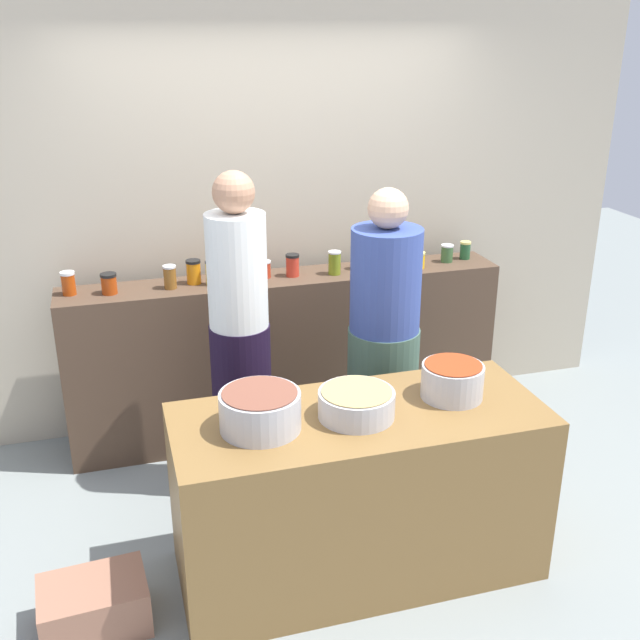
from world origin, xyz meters
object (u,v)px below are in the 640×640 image
Objects in this scene: preserve_jar_1 at (109,284)px; cook_in_cap at (383,355)px; preserve_jar_4 at (211,273)px; cooking_pot_right at (452,381)px; preserve_jar_10 at (392,258)px; preserve_jar_0 at (68,283)px; bread_crate at (94,606)px; preserve_jar_12 at (447,253)px; cooking_pot_left at (260,411)px; preserve_jar_6 at (265,269)px; preserve_jar_13 at (465,250)px; preserve_jar_3 at (194,272)px; preserve_jar_7 at (293,265)px; preserve_jar_5 at (246,269)px; preserve_jar_11 at (419,260)px; preserve_jar_9 at (362,258)px; cooking_pot_center at (356,404)px; preserve_jar_8 at (335,263)px; preserve_jar_2 at (170,277)px; cook_with_tongs at (240,352)px.

preserve_jar_1 is 0.07× the size of cook_in_cap.
preserve_jar_4 is 0.50× the size of cooking_pot_right.
preserve_jar_4 reaches higher than preserve_jar_10.
preserve_jar_0 is 0.29× the size of bread_crate.
preserve_jar_1 is 1.06× the size of preserve_jar_12.
preserve_jar_1 is (0.22, -0.05, -0.01)m from preserve_jar_0.
preserve_jar_10 is 0.30× the size of cooking_pot_left.
preserve_jar_0 is 1.29× the size of preserve_jar_6.
preserve_jar_3 is at bearing -179.61° from preserve_jar_13.
preserve_jar_7 is 0.30× the size of bread_crate.
preserve_jar_3 is 1.92m from bread_crate.
preserve_jar_5 is 1.17× the size of preserve_jar_10.
preserve_jar_3 reaches higher than bread_crate.
preserve_jar_3 is 0.49× the size of cooking_pot_right.
cook_in_cap reaches higher than preserve_jar_7.
preserve_jar_11 is at bearing -30.82° from preserve_jar_10.
preserve_jar_7 is 0.45m from preserve_jar_9.
preserve_jar_10 is 1.63m from cooking_pot_center.
preserve_jar_5 is 0.54m from preserve_jar_8.
preserve_jar_7 is 0.47× the size of cooking_pot_right.
preserve_jar_13 is at bearing 1.86° from preserve_jar_2.
preserve_jar_0 is 0.94× the size of preserve_jar_3.
cook_in_cap is at bearing -135.21° from preserve_jar_12.
cook_in_cap is (1.64, -0.69, -0.35)m from preserve_jar_0.
preserve_jar_9 is (0.62, -0.01, 0.02)m from preserve_jar_6.
preserve_jar_6 is 1.51m from cooking_pot_right.
preserve_jar_5 is at bearing 6.45° from preserve_jar_2.
preserve_jar_7 is at bearing 117.32° from cook_in_cap.
preserve_jar_4 is (0.24, -0.00, 0.00)m from preserve_jar_2.
cook_with_tongs is at bearing -39.44° from preserve_jar_1.
preserve_jar_8 is at bearing 97.09° from cooking_pot_right.
preserve_jar_10 is (0.93, -0.00, -0.01)m from preserve_jar_5.
preserve_jar_3 reaches higher than cooking_pot_left.
cook_with_tongs is (-1.09, -0.57, -0.27)m from preserve_jar_10.
cooking_pot_left is at bearing 3.68° from bread_crate.
preserve_jar_8 is (0.99, -0.01, 0.00)m from preserve_jar_2.
preserve_jar_0 is 0.22m from preserve_jar_1.
preserve_jar_11 is (0.80, -0.06, -0.02)m from preserve_jar_7.
bread_crate is at bearing -97.92° from preserve_jar_1.
preserve_jar_3 reaches higher than preserve_jar_12.
preserve_jar_0 is 1.75m from preserve_jar_9.
preserve_jar_3 reaches higher than cooking_pot_right.
preserve_jar_13 is 0.40× the size of cooking_pot_right.
cooking_pot_right is 0.17× the size of cook_in_cap.
preserve_jar_9 is (1.75, -0.01, 0.00)m from preserve_jar_0.
preserve_jar_0 is 0.46× the size of cooking_pot_right.
preserve_jar_2 is at bearing -5.10° from preserve_jar_0.
preserve_jar_2 reaches higher than cooking_pot_left.
preserve_jar_11 is 0.90× the size of preserve_jar_13.
preserve_jar_4 is 1.25× the size of preserve_jar_13.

